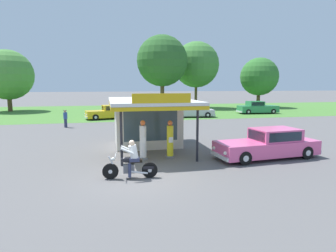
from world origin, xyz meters
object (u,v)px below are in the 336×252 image
object	(u,v)px
bystander_leaning_by_kiosk	(65,118)
parked_car_back_row_left	(257,108)
parked_car_back_row_far_right	(110,113)
parked_car_back_row_right	(192,111)
featured_classic_sedan	(268,145)
gas_pump_nearside	(143,141)
motorcycle_with_rider	(131,163)
gas_pump_offside	(170,141)

from	to	relation	value
bystander_leaning_by_kiosk	parked_car_back_row_left	bearing A→B (deg)	18.39
parked_car_back_row_far_right	parked_car_back_row_right	world-z (taller)	parked_car_back_row_far_right
bystander_leaning_by_kiosk	featured_classic_sedan	bearing A→B (deg)	-48.83
featured_classic_sedan	bystander_leaning_by_kiosk	xyz separation A→B (m)	(-11.67, 13.34, 0.13)
featured_classic_sedan	parked_car_back_row_left	distance (m)	23.89
featured_classic_sedan	parked_car_back_row_far_right	size ratio (longest dim) A/B	1.01
gas_pump_nearside	featured_classic_sedan	xyz separation A→B (m)	(6.37, -1.10, -0.22)
featured_classic_sedan	parked_car_back_row_left	bearing A→B (deg)	61.55
motorcycle_with_rider	featured_classic_sedan	distance (m)	7.46
motorcycle_with_rider	parked_car_back_row_right	distance (m)	22.46
gas_pump_nearside	bystander_leaning_by_kiosk	distance (m)	13.34
motorcycle_with_rider	gas_pump_nearside	bearing A→B (deg)	73.39
featured_classic_sedan	parked_car_back_row_right	distance (m)	18.87
gas_pump_nearside	parked_car_back_row_right	bearing A→B (deg)	65.37
parked_car_back_row_far_right	parked_car_back_row_left	size ratio (longest dim) A/B	1.04
featured_classic_sedan	parked_car_back_row_left	size ratio (longest dim) A/B	1.05
motorcycle_with_rider	parked_car_back_row_right	size ratio (longest dim) A/B	0.40
gas_pump_offside	motorcycle_with_rider	bearing A→B (deg)	-128.03
gas_pump_offside	parked_car_back_row_right	distance (m)	18.91
motorcycle_with_rider	parked_car_back_row_far_right	bearing A→B (deg)	91.16
parked_car_back_row_far_right	parked_car_back_row_left	world-z (taller)	parked_car_back_row_left
gas_pump_nearside	gas_pump_offside	size ratio (longest dim) A/B	1.02
parked_car_back_row_left	bystander_leaning_by_kiosk	distance (m)	24.29
gas_pump_offside	parked_car_back_row_far_right	xyz separation A→B (m)	(-2.70, 18.06, -0.21)
gas_pump_nearside	motorcycle_with_rider	xyz separation A→B (m)	(-0.87, -2.91, -0.26)
parked_car_back_row_right	motorcycle_with_rider	bearing A→B (deg)	-113.55
gas_pump_offside	featured_classic_sedan	world-z (taller)	gas_pump_offside
parked_car_back_row_far_right	gas_pump_nearside	bearing A→B (deg)	-85.91
gas_pump_offside	parked_car_back_row_left	world-z (taller)	gas_pump_offside
parked_car_back_row_right	parked_car_back_row_left	distance (m)	9.89
gas_pump_nearside	featured_classic_sedan	world-z (taller)	gas_pump_nearside
parked_car_back_row_far_right	parked_car_back_row_right	distance (m)	9.41
gas_pump_nearside	bystander_leaning_by_kiosk	xyz separation A→B (m)	(-5.30, 12.24, -0.09)
parked_car_back_row_far_right	bystander_leaning_by_kiosk	distance (m)	7.07
gas_pump_nearside	parked_car_back_row_far_right	distance (m)	18.11
gas_pump_nearside	parked_car_back_row_left	size ratio (longest dim) A/B	0.37
gas_pump_nearside	featured_classic_sedan	distance (m)	6.47
motorcycle_with_rider	featured_classic_sedan	bearing A→B (deg)	13.98
parked_car_back_row_left	motorcycle_with_rider	bearing A→B (deg)	-129.22
bystander_leaning_by_kiosk	parked_car_back_row_right	bearing A→B (deg)	22.11
parked_car_back_row_far_right	parked_car_back_row_left	xyz separation A→B (m)	(19.04, 1.84, 0.04)
gas_pump_offside	featured_classic_sedan	distance (m)	5.09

